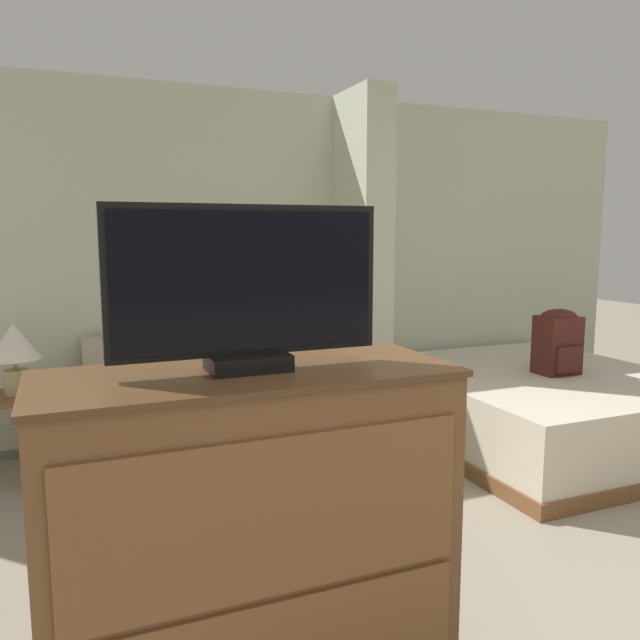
{
  "coord_description": "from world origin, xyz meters",
  "views": [
    {
      "loc": [
        -1.56,
        -1.2,
        1.55
      ],
      "look_at": [
        -0.21,
        2.06,
        1.05
      ],
      "focal_mm": 35.0,
      "sensor_mm": 36.0,
      "label": 1
    }
  ],
  "objects_px": {
    "bed": "(537,406)",
    "backpack": "(558,341)",
    "table_lamp": "(14,347)",
    "tv_dresser": "(251,549)",
    "couch": "(210,411)",
    "tv": "(247,289)",
    "coffee_table": "(259,443)"
  },
  "relations": [
    {
      "from": "bed",
      "to": "backpack",
      "type": "distance_m",
      "value": 0.52
    },
    {
      "from": "table_lamp",
      "to": "tv_dresser",
      "type": "height_order",
      "value": "tv_dresser"
    },
    {
      "from": "table_lamp",
      "to": "bed",
      "type": "xyz_separation_m",
      "value": [
        3.52,
        -0.71,
        -0.57
      ]
    },
    {
      "from": "couch",
      "to": "table_lamp",
      "type": "distance_m",
      "value": 1.32
    },
    {
      "from": "tv_dresser",
      "to": "tv",
      "type": "distance_m",
      "value": 0.81
    },
    {
      "from": "backpack",
      "to": "table_lamp",
      "type": "bearing_deg",
      "value": 167.29
    },
    {
      "from": "couch",
      "to": "tv_dresser",
      "type": "bearing_deg",
      "value": -99.46
    },
    {
      "from": "coffee_table",
      "to": "tv",
      "type": "relative_size",
      "value": 0.93
    },
    {
      "from": "coffee_table",
      "to": "bed",
      "type": "bearing_deg",
      "value": 8.33
    },
    {
      "from": "tv_dresser",
      "to": "table_lamp",
      "type": "bearing_deg",
      "value": 107.92
    },
    {
      "from": "coffee_table",
      "to": "table_lamp",
      "type": "height_order",
      "value": "table_lamp"
    },
    {
      "from": "bed",
      "to": "backpack",
      "type": "bearing_deg",
      "value": -57.7
    },
    {
      "from": "table_lamp",
      "to": "tv",
      "type": "xyz_separation_m",
      "value": [
        0.8,
        -2.47,
        0.54
      ]
    },
    {
      "from": "coffee_table",
      "to": "table_lamp",
      "type": "xyz_separation_m",
      "value": [
        -1.26,
        1.04,
        0.46
      ]
    },
    {
      "from": "couch",
      "to": "bed",
      "type": "xyz_separation_m",
      "value": [
        2.31,
        -0.67,
        -0.04
      ]
    },
    {
      "from": "table_lamp",
      "to": "backpack",
      "type": "bearing_deg",
      "value": -12.71
    },
    {
      "from": "couch",
      "to": "tv",
      "type": "xyz_separation_m",
      "value": [
        -0.41,
        -2.44,
        1.08
      ]
    },
    {
      "from": "tv_dresser",
      "to": "backpack",
      "type": "bearing_deg",
      "value": 30.91
    },
    {
      "from": "table_lamp",
      "to": "tv_dresser",
      "type": "relative_size",
      "value": 0.36
    },
    {
      "from": "coffee_table",
      "to": "tv_dresser",
      "type": "distance_m",
      "value": 1.52
    },
    {
      "from": "table_lamp",
      "to": "backpack",
      "type": "distance_m",
      "value": 3.68
    },
    {
      "from": "tv_dresser",
      "to": "bed",
      "type": "relative_size",
      "value": 0.59
    },
    {
      "from": "coffee_table",
      "to": "backpack",
      "type": "distance_m",
      "value": 2.36
    },
    {
      "from": "couch",
      "to": "backpack",
      "type": "xyz_separation_m",
      "value": [
        2.38,
        -0.77,
        0.47
      ]
    },
    {
      "from": "table_lamp",
      "to": "bed",
      "type": "relative_size",
      "value": 0.21
    },
    {
      "from": "couch",
      "to": "bed",
      "type": "bearing_deg",
      "value": -16.15
    },
    {
      "from": "coffee_table",
      "to": "table_lamp",
      "type": "relative_size",
      "value": 1.68
    },
    {
      "from": "tv",
      "to": "table_lamp",
      "type": "bearing_deg",
      "value": 107.93
    },
    {
      "from": "couch",
      "to": "backpack",
      "type": "distance_m",
      "value": 2.54
    },
    {
      "from": "tv_dresser",
      "to": "coffee_table",
      "type": "bearing_deg",
      "value": 72.16
    },
    {
      "from": "table_lamp",
      "to": "backpack",
      "type": "relative_size",
      "value": 0.95
    },
    {
      "from": "coffee_table",
      "to": "backpack",
      "type": "xyz_separation_m",
      "value": [
        2.32,
        0.23,
        0.39
      ]
    }
  ]
}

